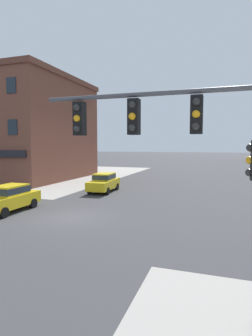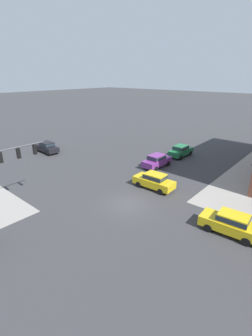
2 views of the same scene
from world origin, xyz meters
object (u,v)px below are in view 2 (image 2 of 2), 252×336
(car_cross_eastbound, at_px, (181,150))
(car_cross_westbound, at_px, (47,147))
(car_main_northbound_near, at_px, (157,160))
(car_main_southbound_far, at_px, (154,180))
(car_main_southbound_near, at_px, (231,223))
(traffic_signal_main, at_px, (0,169))

(car_cross_eastbound, relative_size, car_cross_westbound, 0.99)
(car_main_northbound_near, relative_size, car_main_southbound_far, 1.01)
(car_main_southbound_near, bearing_deg, traffic_signal_main, -58.74)
(traffic_signal_main, xyz_separation_m, car_cross_westbound, (-12.08, -12.85, -3.11))
(car_main_southbound_near, relative_size, car_cross_eastbound, 1.01)
(traffic_signal_main, distance_m, car_main_southbound_near, 18.87)
(car_main_southbound_far, bearing_deg, car_main_southbound_near, 73.01)
(traffic_signal_main, relative_size, car_main_southbound_far, 1.41)
(car_cross_eastbound, bearing_deg, car_main_northbound_near, -1.49)
(traffic_signal_main, distance_m, car_main_southbound_far, 14.56)
(car_main_southbound_far, height_order, car_cross_westbound, same)
(car_main_southbound_near, bearing_deg, car_main_southbound_far, -106.99)
(car_main_northbound_near, bearing_deg, car_main_southbound_far, 31.77)
(car_cross_westbound, bearing_deg, car_main_northbound_near, 109.63)
(car_cross_eastbound, distance_m, car_cross_westbound, 20.37)
(car_main_northbound_near, distance_m, car_main_southbound_far, 6.55)
(car_main_northbound_near, bearing_deg, car_cross_eastbound, 178.51)
(car_main_southbound_near, bearing_deg, car_cross_westbound, -94.83)
(car_main_southbound_far, relative_size, car_cross_eastbound, 1.00)
(car_main_northbound_near, xyz_separation_m, car_cross_eastbound, (-6.00, 0.16, 0.00))
(car_cross_eastbound, bearing_deg, car_cross_westbound, -54.42)
(traffic_signal_main, bearing_deg, car_cross_eastbound, 171.17)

